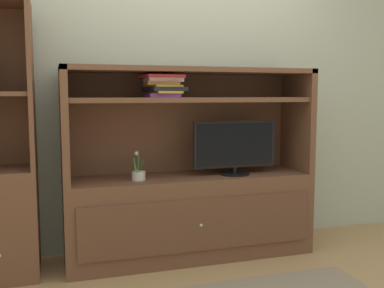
% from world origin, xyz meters
% --- Properties ---
extents(ground_plane, '(8.00, 8.00, 0.00)m').
position_xyz_m(ground_plane, '(0.00, 0.00, 0.00)').
color(ground_plane, tan).
extents(painted_rear_wall, '(6.00, 0.10, 2.80)m').
position_xyz_m(painted_rear_wall, '(0.00, 0.75, 1.40)').
color(painted_rear_wall, '#ADB29E').
rests_on(painted_rear_wall, ground_plane).
extents(media_console, '(1.90, 0.53, 1.46)m').
position_xyz_m(media_console, '(0.00, 0.41, 0.47)').
color(media_console, brown).
rests_on(media_console, ground_plane).
extents(tv_monitor, '(0.67, 0.23, 0.42)m').
position_xyz_m(tv_monitor, '(0.35, 0.34, 0.85)').
color(tv_monitor, black).
rests_on(tv_monitor, media_console).
extents(potted_plant, '(0.10, 0.12, 0.22)m').
position_xyz_m(potted_plant, '(-0.42, 0.33, 0.68)').
color(potted_plant, beige).
rests_on(potted_plant, media_console).
extents(magazine_stack, '(0.31, 0.35, 0.16)m').
position_xyz_m(magazine_stack, '(-0.21, 0.40, 1.32)').
color(magazine_stack, purple).
rests_on(magazine_stack, media_console).
extents(bookshelf_tall, '(0.48, 0.45, 1.89)m').
position_xyz_m(bookshelf_tall, '(-1.36, 0.41, 0.62)').
color(bookshelf_tall, brown).
rests_on(bookshelf_tall, ground_plane).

